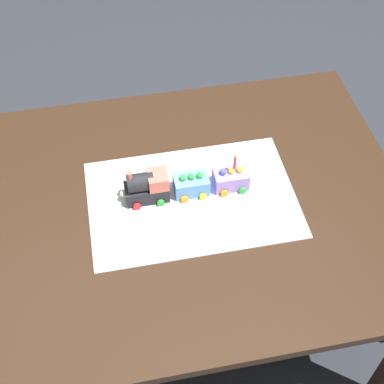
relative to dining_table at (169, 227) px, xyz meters
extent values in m
plane|color=#2D3038|center=(0.00, 0.00, -0.63)|extent=(8.00, 8.00, 0.00)
cube|color=#382316|center=(0.00, 0.00, 0.09)|extent=(1.40, 1.00, 0.03)
cube|color=#382316|center=(0.64, 0.44, -0.28)|extent=(0.07, 0.07, 0.71)
cube|color=silver|center=(0.07, 0.01, 0.11)|extent=(0.60, 0.40, 0.00)
cube|color=#232328|center=(-0.05, 0.04, 0.14)|extent=(0.12, 0.06, 0.05)
cylinder|color=#232328|center=(-0.07, 0.04, 0.18)|extent=(0.07, 0.05, 0.05)
cube|color=#F27260|center=(-0.02, 0.04, 0.18)|extent=(0.06, 0.06, 0.04)
cylinder|color=#F27260|center=(-0.10, 0.04, 0.21)|extent=(0.02, 0.02, 0.03)
sphere|color=#F4EFCC|center=(-0.12, 0.04, 0.14)|extent=(0.02, 0.02, 0.02)
cylinder|color=red|center=(-0.09, 0.00, 0.12)|extent=(0.02, 0.01, 0.02)
cylinder|color=green|center=(-0.02, 0.00, 0.12)|extent=(0.02, 0.01, 0.02)
cylinder|color=orange|center=(-0.09, 0.07, 0.12)|extent=(0.02, 0.01, 0.02)
cylinder|color=red|center=(-0.02, 0.07, 0.12)|extent=(0.02, 0.01, 0.02)
cube|color=#669EEA|center=(0.08, 0.04, 0.14)|extent=(0.10, 0.06, 0.06)
cylinder|color=orange|center=(0.05, 0.00, 0.12)|extent=(0.02, 0.01, 0.02)
cylinder|color=yellow|center=(0.10, 0.00, 0.12)|extent=(0.02, 0.01, 0.02)
cylinder|color=orange|center=(0.05, 0.07, 0.12)|extent=(0.02, 0.01, 0.02)
cylinder|color=#D84CB2|center=(0.10, 0.07, 0.12)|extent=(0.02, 0.01, 0.02)
sphere|color=green|center=(0.05, 0.04, 0.17)|extent=(0.02, 0.02, 0.02)
sphere|color=green|center=(0.08, 0.04, 0.17)|extent=(0.02, 0.02, 0.02)
sphere|color=green|center=(0.10, 0.04, 0.17)|extent=(0.02, 0.02, 0.02)
cube|color=#AD84E0|center=(0.19, 0.04, 0.14)|extent=(0.10, 0.06, 0.06)
cylinder|color=orange|center=(0.17, 0.00, 0.12)|extent=(0.02, 0.01, 0.02)
cylinder|color=green|center=(0.22, 0.00, 0.12)|extent=(0.02, 0.01, 0.02)
cylinder|color=#4C59D8|center=(0.17, 0.07, 0.12)|extent=(0.02, 0.01, 0.02)
cylinder|color=green|center=(0.22, 0.07, 0.12)|extent=(0.02, 0.01, 0.02)
sphere|color=yellow|center=(0.19, 0.04, 0.17)|extent=(0.02, 0.02, 0.02)
sphere|color=#4C59D8|center=(0.17, 0.04, 0.17)|extent=(0.02, 0.02, 0.02)
sphere|color=yellow|center=(0.22, 0.04, 0.17)|extent=(0.02, 0.02, 0.02)
cylinder|color=#F24C59|center=(0.20, 0.04, 0.21)|extent=(0.01, 0.01, 0.05)
cone|color=yellow|center=(0.20, 0.04, 0.24)|extent=(0.01, 0.01, 0.01)
camera|label=1|loc=(-0.12, -0.99, 1.35)|focal=51.64mm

